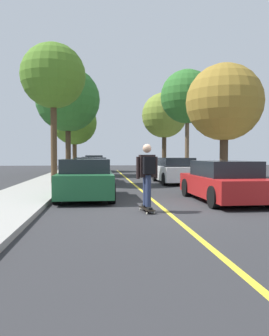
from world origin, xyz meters
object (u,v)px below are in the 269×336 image
(street_tree_left_nearest, at_px, (53,77))
(street_tree_right_far, at_px, (164,116))
(parked_car_left_far, at_px, (93,166))
(parked_car_left_near, at_px, (91,170))
(streetlamp, at_px, (69,127))
(skateboarder, at_px, (147,172))
(parked_car_right_near, at_px, (175,171))
(street_tree_left_near, at_px, (68,100))
(parked_car_left_farthest, at_px, (94,163))
(street_tree_left_far, at_px, (74,123))
(street_tree_right_nearest, at_px, (224,103))
(fire_hydrant, at_px, (219,177))
(parked_car_left_nearest, at_px, (86,179))
(parked_car_right_nearest, at_px, (224,182))
(street_tree_right_near, at_px, (187,97))

(street_tree_left_nearest, xyz_separation_m, street_tree_right_far, (7.94, 12.43, -0.31))
(parked_car_left_far, bearing_deg, parked_car_left_near, -90.00)
(streetlamp, relative_size, skateboarder, 3.63)
(parked_car_right_near, xyz_separation_m, street_tree_left_nearest, (-6.21, -0.83, 4.63))
(street_tree_left_near, xyz_separation_m, skateboarder, (3.44, -15.58, -4.39))
(parked_car_left_far, height_order, parked_car_right_near, parked_car_left_far)
(skateboarder, bearing_deg, parked_car_left_farthest, 94.29)
(parked_car_left_near, height_order, parked_car_left_far, parked_car_left_far)
(street_tree_left_near, bearing_deg, parked_car_right_near, -47.41)
(street_tree_left_nearest, bearing_deg, street_tree_left_far, 90.00)
(street_tree_left_far, relative_size, street_tree_right_nearest, 1.14)
(street_tree_right_far, bearing_deg, parked_car_right_near, -98.49)
(parked_car_left_far, relative_size, parked_car_left_farthest, 0.95)
(fire_hydrant, bearing_deg, street_tree_right_nearest, 19.34)
(parked_car_left_nearest, xyz_separation_m, parked_car_left_far, (-0.00, 13.18, 0.01))
(parked_car_left_near, bearing_deg, parked_car_left_farthest, 90.00)
(parked_car_right_nearest, bearing_deg, skateboarder, -147.17)
(parked_car_left_near, bearing_deg, fire_hydrant, -32.37)
(parked_car_left_near, height_order, street_tree_right_far, street_tree_right_far)
(street_tree_left_far, distance_m, street_tree_right_nearest, 17.55)
(street_tree_left_nearest, bearing_deg, streetlamp, 90.13)
(parked_car_left_farthest, relative_size, street_tree_right_nearest, 0.76)
(parked_car_right_nearest, distance_m, streetlamp, 16.07)
(street_tree_left_near, height_order, street_tree_right_near, street_tree_left_near)
(parked_car_left_far, height_order, parked_car_right_nearest, parked_car_left_far)
(parked_car_left_far, relative_size, street_tree_left_nearest, 0.59)
(parked_car_left_far, xyz_separation_m, street_tree_left_nearest, (-1.73, -8.16, 4.63))
(street_tree_left_nearest, xyz_separation_m, street_tree_left_far, (0.00, 13.92, -0.87))
(parked_car_right_nearest, xyz_separation_m, street_tree_right_near, (1.73, 10.96, 4.67))
(street_tree_right_far, height_order, fire_hydrant, street_tree_right_far)
(parked_car_right_nearest, height_order, skateboarder, skateboarder)
(street_tree_right_near, bearing_deg, street_tree_left_nearest, -149.08)
(street_tree_left_far, xyz_separation_m, street_tree_right_near, (7.94, -9.17, 0.87))
(parked_car_right_near, bearing_deg, street_tree_left_near, 132.59)
(parked_car_left_nearest, relative_size, street_tree_right_near, 0.58)
(street_tree_right_nearest, relative_size, streetlamp, 0.91)
(fire_hydrant, bearing_deg, street_tree_left_far, 116.13)
(parked_car_right_nearest, bearing_deg, parked_car_left_nearest, 165.25)
(parked_car_left_farthest, bearing_deg, parked_car_right_near, -72.21)
(parked_car_left_farthest, distance_m, street_tree_right_far, 7.90)
(parked_car_right_nearest, bearing_deg, street_tree_right_nearest, 68.90)
(street_tree_right_near, bearing_deg, parked_car_left_farthest, 121.73)
(parked_car_left_far, bearing_deg, street_tree_left_near, -161.94)
(parked_car_left_nearest, bearing_deg, street_tree_right_nearest, 28.03)
(parked_car_left_far, height_order, street_tree_right_nearest, street_tree_right_nearest)
(street_tree_right_far, relative_size, fire_hydrant, 9.81)
(street_tree_left_nearest, xyz_separation_m, streetlamp, (-0.02, 8.31, -1.70))
(parked_car_left_farthest, relative_size, street_tree_left_near, 0.56)
(street_tree_right_nearest, bearing_deg, streetlamp, 128.44)
(parked_car_left_nearest, bearing_deg, parked_car_right_nearest, -14.75)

